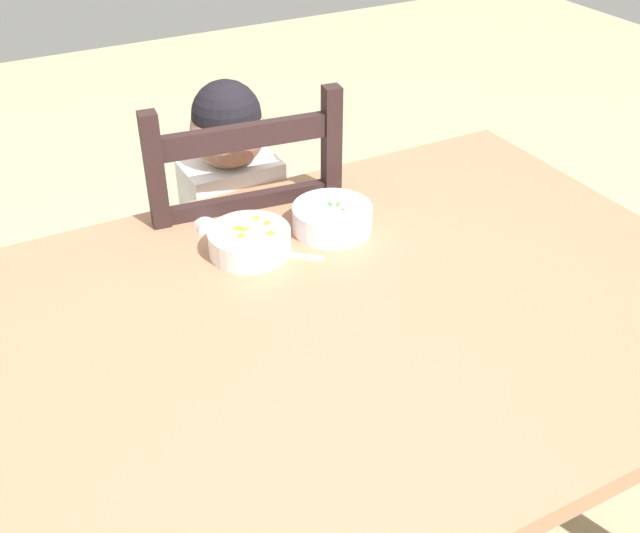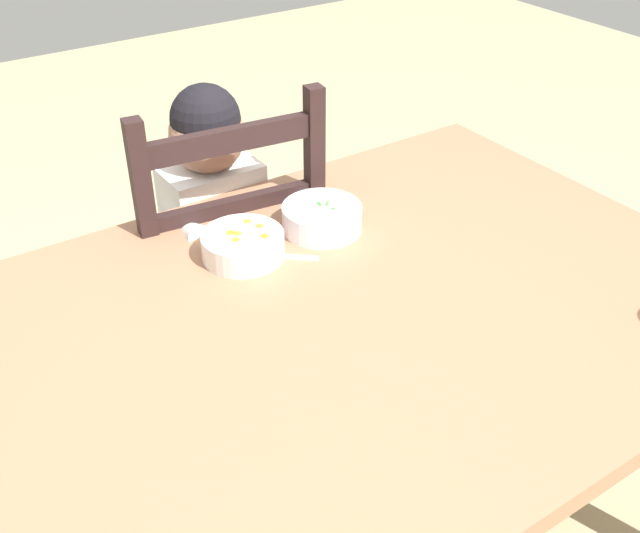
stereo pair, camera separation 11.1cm
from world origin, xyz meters
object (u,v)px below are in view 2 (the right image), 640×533
object	(u,v)px
child_figure	(220,223)
bowl_of_carrots	(243,245)
dining_chair	(222,282)
dining_table	(329,354)
bowl_of_peas	(322,217)
spoon	(271,255)

from	to	relation	value
child_figure	bowl_of_carrots	bearing A→B (deg)	-107.46
dining_chair	dining_table	bearing A→B (deg)	-95.60
bowl_of_peas	dining_table	bearing A→B (deg)	-121.34
child_figure	bowl_of_carrots	distance (m)	0.33
bowl_of_carrots	child_figure	bearing A→B (deg)	72.54
child_figure	bowl_of_peas	distance (m)	0.33
dining_chair	spoon	world-z (taller)	dining_chair
child_figure	bowl_of_carrots	xyz separation A→B (m)	(-0.09, -0.29, 0.13)
bowl_of_carrots	spoon	size ratio (longest dim) A/B	1.37
bowl_of_peas	spoon	xyz separation A→B (m)	(-0.14, -0.03, -0.02)
dining_chair	bowl_of_carrots	size ratio (longest dim) A/B	6.14
dining_chair	child_figure	xyz separation A→B (m)	(0.01, -0.01, 0.17)
bowl_of_carrots	spoon	world-z (taller)	bowl_of_carrots
dining_chair	bowl_of_peas	size ratio (longest dim) A/B	6.04
bowl_of_peas	bowl_of_carrots	xyz separation A→B (m)	(-0.18, 0.00, -0.00)
spoon	bowl_of_carrots	bearing A→B (deg)	143.31
dining_chair	spoon	xyz separation A→B (m)	(-0.04, -0.33, 0.27)
dining_table	dining_chair	bearing A→B (deg)	84.40
dining_table	child_figure	world-z (taller)	child_figure
dining_table	bowl_of_peas	world-z (taller)	bowl_of_peas
dining_chair	bowl_of_carrots	xyz separation A→B (m)	(-0.09, -0.30, 0.30)
bowl_of_peas	bowl_of_carrots	distance (m)	0.18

